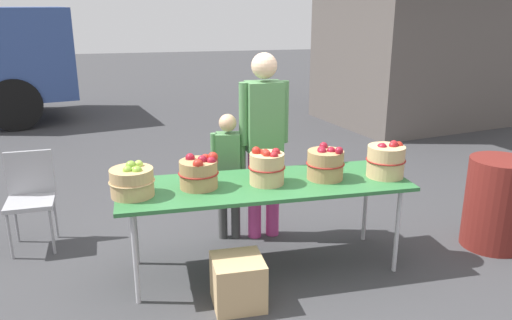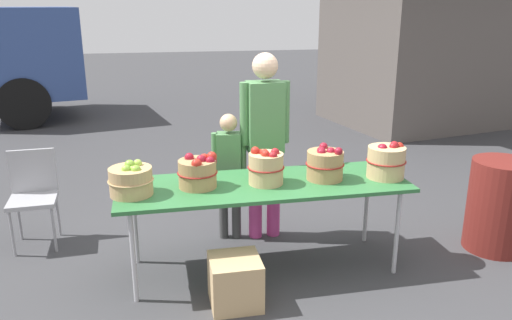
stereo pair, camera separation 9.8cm
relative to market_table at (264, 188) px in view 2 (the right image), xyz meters
name	(u,v)px [view 2 (the right image)]	position (x,y,z in m)	size (l,w,h in m)	color
ground_plane	(263,267)	(0.00, 0.00, -0.71)	(40.00, 40.00, 0.00)	#38383A
market_table	(264,188)	(0.00, 0.00, 0.00)	(2.30, 0.76, 0.75)	#2D6B38
apple_basket_green_0	(131,180)	(-1.02, -0.05, 0.16)	(0.34, 0.34, 0.27)	tan
apple_basket_red_0	(198,172)	(-0.51, 0.01, 0.16)	(0.31, 0.31, 0.28)	#A87F51
apple_basket_red_1	(266,167)	(0.01, -0.01, 0.18)	(0.29, 0.29, 0.30)	tan
apple_basket_red_2	(325,164)	(0.50, -0.01, 0.17)	(0.31, 0.31, 0.29)	#A87F51
apple_basket_red_3	(386,161)	(1.01, -0.07, 0.18)	(0.32, 0.32, 0.30)	tan
vendor_adult	(265,132)	(0.14, 0.60, 0.30)	(0.45, 0.24, 1.71)	#CC3F8C
child_customer	(229,167)	(-0.18, 0.62, -0.01)	(0.31, 0.20, 1.19)	#3F3F3F
food_kiosk	(424,46)	(4.03, 4.83, 0.67)	(3.99, 3.52, 2.74)	#59514C
folding_chair	(33,190)	(-1.93, 0.88, -0.20)	(0.42, 0.42, 0.86)	#99999E
trash_barrel	(499,205)	(2.11, -0.07, -0.30)	(0.54, 0.54, 0.82)	maroon
produce_crate	(235,281)	(-0.32, -0.48, -0.53)	(0.36, 0.36, 0.36)	tan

